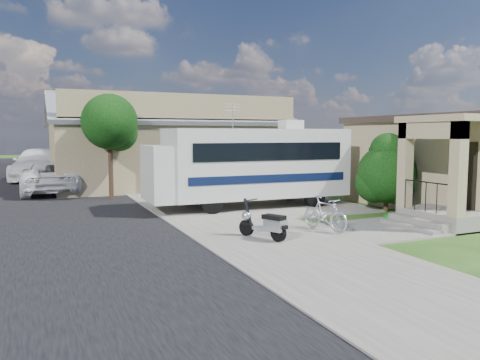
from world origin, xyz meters
name	(u,v)px	position (x,y,z in m)	size (l,w,h in m)	color
ground	(289,231)	(0.00, 0.00, 0.00)	(120.00, 120.00, 0.00)	#1A3A0F
street_slab	(19,201)	(-7.50, 10.00, 0.01)	(9.00, 80.00, 0.02)	black
sidewalk_slab	(168,193)	(-1.00, 10.00, 0.03)	(4.00, 80.00, 0.06)	#5E5C54
driveway_slab	(266,206)	(1.50, 4.50, 0.03)	(7.00, 6.00, 0.05)	#5E5C54
walk_slab	(393,228)	(3.00, -1.00, 0.03)	(4.00, 3.00, 0.05)	#5E5C54
house	(468,161)	(8.88, 1.43, 1.78)	(9.47, 7.80, 3.54)	#97815F
warehouse	(167,149)	(0.00, 13.97, 1.99)	(12.50, 8.40, 5.04)	#756449
street_tree_a	(112,125)	(-3.70, 9.05, 3.25)	(2.44, 2.40, 4.58)	black
street_tree_b	(88,125)	(-3.70, 19.05, 3.39)	(2.44, 2.40, 4.73)	black
street_tree_c	(76,131)	(-3.70, 28.05, 3.10)	(2.44, 2.40, 4.42)	black
motorhome	(250,164)	(0.78, 4.48, 1.71)	(7.80, 2.64, 3.98)	#B8B7B3
shrub	(387,172)	(4.99, 1.61, 1.48)	(2.35, 2.25, 2.89)	black
scooter	(265,224)	(-1.27, -0.94, 0.46)	(0.88, 1.49, 1.03)	black
bicycle	(325,216)	(0.81, -0.63, 0.49)	(0.46, 1.63, 0.98)	#B7B7C0
pickup_truck	(50,177)	(-6.17, 12.43, 0.77)	(2.57, 5.57, 1.55)	white
van	(39,164)	(-6.61, 20.03, 0.96)	(2.69, 6.62, 1.92)	white
garden_hose	(391,219)	(3.70, -0.10, 0.10)	(0.46, 0.46, 0.20)	#16711F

